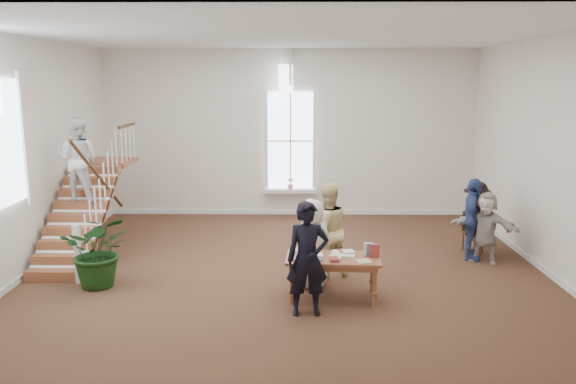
{
  "coord_description": "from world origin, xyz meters",
  "views": [
    {
      "loc": [
        0.11,
        -10.74,
        3.7
      ],
      "look_at": [
        -0.02,
        0.4,
        1.45
      ],
      "focal_mm": 35.0,
      "sensor_mm": 36.0,
      "label": 1
    }
  ],
  "objects_px": {
    "elderly_woman": "(311,243)",
    "side_chair": "(472,230)",
    "woman_cluster_c": "(486,228)",
    "floor_plant": "(99,250)",
    "person_yellow": "(327,230)",
    "woman_cluster_a": "(472,219)",
    "library_table": "(332,262)",
    "police_officer": "(308,259)",
    "woman_cluster_b": "(476,218)"
  },
  "relations": [
    {
      "from": "side_chair",
      "to": "woman_cluster_c",
      "type": "bearing_deg",
      "value": -95.08
    },
    {
      "from": "floor_plant",
      "to": "woman_cluster_b",
      "type": "bearing_deg",
      "value": 15.63
    },
    {
      "from": "woman_cluster_b",
      "to": "woman_cluster_c",
      "type": "bearing_deg",
      "value": 32.22
    },
    {
      "from": "person_yellow",
      "to": "side_chair",
      "type": "xyz_separation_m",
      "value": [
        3.27,
        1.67,
        -0.43
      ]
    },
    {
      "from": "side_chair",
      "to": "police_officer",
      "type": "bearing_deg",
      "value": -142.62
    },
    {
      "from": "elderly_woman",
      "to": "woman_cluster_a",
      "type": "relative_size",
      "value": 0.94
    },
    {
      "from": "police_officer",
      "to": "elderly_woman",
      "type": "relative_size",
      "value": 1.14
    },
    {
      "from": "police_officer",
      "to": "side_chair",
      "type": "xyz_separation_m",
      "value": [
        3.67,
        3.42,
        -0.44
      ]
    },
    {
      "from": "elderly_woman",
      "to": "woman_cluster_c",
      "type": "relative_size",
      "value": 1.09
    },
    {
      "from": "library_table",
      "to": "elderly_woman",
      "type": "xyz_separation_m",
      "value": [
        -0.33,
        0.6,
        0.15
      ]
    },
    {
      "from": "person_yellow",
      "to": "woman_cluster_c",
      "type": "distance_m",
      "value": 3.4
    },
    {
      "from": "police_officer",
      "to": "floor_plant",
      "type": "xyz_separation_m",
      "value": [
        -3.72,
        1.2,
        -0.25
      ]
    },
    {
      "from": "elderly_woman",
      "to": "woman_cluster_c",
      "type": "bearing_deg",
      "value": -176.95
    },
    {
      "from": "person_yellow",
      "to": "woman_cluster_b",
      "type": "height_order",
      "value": "person_yellow"
    },
    {
      "from": "library_table",
      "to": "side_chair",
      "type": "xyz_separation_m",
      "value": [
        3.24,
        2.77,
        -0.18
      ]
    },
    {
      "from": "side_chair",
      "to": "woman_cluster_b",
      "type": "bearing_deg",
      "value": -92.98
    },
    {
      "from": "woman_cluster_a",
      "to": "side_chair",
      "type": "xyz_separation_m",
      "value": [
        0.21,
        0.6,
        -0.38
      ]
    },
    {
      "from": "police_officer",
      "to": "elderly_woman",
      "type": "height_order",
      "value": "police_officer"
    },
    {
      "from": "woman_cluster_b",
      "to": "police_officer",
      "type": "bearing_deg",
      "value": -16.19
    },
    {
      "from": "woman_cluster_a",
      "to": "woman_cluster_b",
      "type": "height_order",
      "value": "woman_cluster_a"
    },
    {
      "from": "police_officer",
      "to": "side_chair",
      "type": "bearing_deg",
      "value": 37.91
    },
    {
      "from": "person_yellow",
      "to": "floor_plant",
      "type": "relative_size",
      "value": 1.35
    },
    {
      "from": "woman_cluster_c",
      "to": "side_chair",
      "type": "height_order",
      "value": "woman_cluster_c"
    },
    {
      "from": "woman_cluster_c",
      "to": "library_table",
      "type": "bearing_deg",
      "value": -116.86
    },
    {
      "from": "library_table",
      "to": "woman_cluster_a",
      "type": "height_order",
      "value": "woman_cluster_a"
    },
    {
      "from": "library_table",
      "to": "woman_cluster_c",
      "type": "bearing_deg",
      "value": 34.83
    },
    {
      "from": "police_officer",
      "to": "woman_cluster_c",
      "type": "height_order",
      "value": "police_officer"
    },
    {
      "from": "side_chair",
      "to": "elderly_woman",
      "type": "bearing_deg",
      "value": -154.3
    },
    {
      "from": "floor_plant",
      "to": "side_chair",
      "type": "bearing_deg",
      "value": 16.74
    },
    {
      "from": "elderly_woman",
      "to": "person_yellow",
      "type": "distance_m",
      "value": 0.59
    },
    {
      "from": "library_table",
      "to": "woman_cluster_c",
      "type": "height_order",
      "value": "woman_cluster_c"
    },
    {
      "from": "woman_cluster_a",
      "to": "side_chair",
      "type": "relative_size",
      "value": 1.96
    },
    {
      "from": "floor_plant",
      "to": "side_chair",
      "type": "relative_size",
      "value": 1.54
    },
    {
      "from": "woman_cluster_c",
      "to": "floor_plant",
      "type": "distance_m",
      "value": 7.54
    },
    {
      "from": "person_yellow",
      "to": "woman_cluster_c",
      "type": "bearing_deg",
      "value": 171.24
    },
    {
      "from": "elderly_woman",
      "to": "floor_plant",
      "type": "height_order",
      "value": "elderly_woman"
    },
    {
      "from": "police_officer",
      "to": "woman_cluster_a",
      "type": "relative_size",
      "value": 1.07
    },
    {
      "from": "elderly_woman",
      "to": "side_chair",
      "type": "height_order",
      "value": "elderly_woman"
    },
    {
      "from": "police_officer",
      "to": "library_table",
      "type": "bearing_deg",
      "value": 51.4
    },
    {
      "from": "police_officer",
      "to": "person_yellow",
      "type": "height_order",
      "value": "police_officer"
    },
    {
      "from": "elderly_woman",
      "to": "library_table",
      "type": "bearing_deg",
      "value": 101.02
    },
    {
      "from": "woman_cluster_c",
      "to": "side_chair",
      "type": "bearing_deg",
      "value": 122.45
    },
    {
      "from": "elderly_woman",
      "to": "person_yellow",
      "type": "bearing_deg",
      "value": -138.79
    },
    {
      "from": "library_table",
      "to": "woman_cluster_c",
      "type": "distance_m",
      "value": 3.8
    },
    {
      "from": "elderly_woman",
      "to": "person_yellow",
      "type": "xyz_separation_m",
      "value": [
        0.3,
        0.5,
        0.1
      ]
    },
    {
      "from": "library_table",
      "to": "police_officer",
      "type": "bearing_deg",
      "value": -119.9
    },
    {
      "from": "library_table",
      "to": "side_chair",
      "type": "bearing_deg",
      "value": 44.16
    },
    {
      "from": "woman_cluster_b",
      "to": "woman_cluster_c",
      "type": "relative_size",
      "value": 1.06
    },
    {
      "from": "library_table",
      "to": "person_yellow",
      "type": "height_order",
      "value": "person_yellow"
    },
    {
      "from": "library_table",
      "to": "elderly_woman",
      "type": "height_order",
      "value": "elderly_woman"
    }
  ]
}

